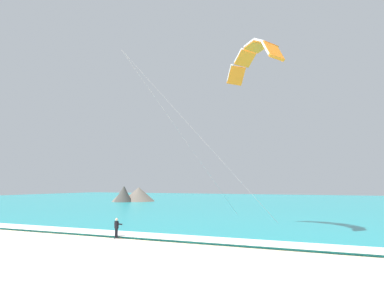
# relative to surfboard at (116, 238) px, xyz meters

# --- Properties ---
(sea) EXTENTS (200.00, 120.00, 0.20)m
(sea) POSITION_rel_surfboard_xyz_m (-0.91, 60.40, 0.07)
(sea) COLOR teal
(sea) RESTS_ON ground
(surf_foam) EXTENTS (200.00, 2.65, 0.04)m
(surf_foam) POSITION_rel_surfboard_xyz_m (-0.91, 1.40, 0.19)
(surf_foam) COLOR white
(surf_foam) RESTS_ON sea
(surfboard) EXTENTS (0.92, 1.46, 0.09)m
(surfboard) POSITION_rel_surfboard_xyz_m (0.00, 0.00, 0.00)
(surfboard) COLOR white
(surfboard) RESTS_ON ground
(kitesurfer) EXTENTS (0.65, 0.64, 1.69)m
(kitesurfer) POSITION_rel_surfboard_xyz_m (0.01, 0.02, 0.91)
(kitesurfer) COLOR black
(kitesurfer) RESTS_ON ground
(kite_primary) EXTENTS (13.37, 12.36, 17.51)m
(kite_primary) POSITION_rel_surfboard_xyz_m (9.71, 9.00, 17.36)
(kite_primary) COLOR orange
(headland_left) EXTENTS (9.78, 10.51, 3.96)m
(headland_left) POSITION_rel_surfboard_xyz_m (-30.94, 49.17, 1.78)
(headland_left) COLOR #665B51
(headland_left) RESTS_ON ground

